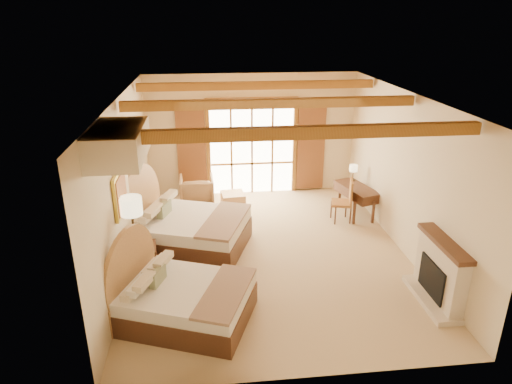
{
  "coord_description": "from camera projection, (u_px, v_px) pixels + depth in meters",
  "views": [
    {
      "loc": [
        -1.19,
        -8.23,
        4.62
      ],
      "look_at": [
        -0.25,
        0.2,
        1.27
      ],
      "focal_mm": 32.0,
      "sensor_mm": 36.0,
      "label": 1
    }
  ],
  "objects": [
    {
      "name": "desk",
      "position": [
        356.0,
        199.0,
        11.14
      ],
      "size": [
        0.89,
        1.39,
        0.69
      ],
      "rotation": [
        0.0,
        0.0,
        0.28
      ],
      "color": "#4F2E1E",
      "rests_on": "floor"
    },
    {
      "name": "ceiling",
      "position": [
        271.0,
        97.0,
        8.25
      ],
      "size": [
        7.0,
        7.0,
        0.0
      ],
      "primitive_type": "plane",
      "rotation": [
        3.14,
        0.0,
        0.0
      ],
      "color": "#B77134",
      "rests_on": "ground"
    },
    {
      "name": "wall_left",
      "position": [
        125.0,
        185.0,
        8.56
      ],
      "size": [
        0.0,
        7.0,
        7.0
      ],
      "primitive_type": "plane",
      "rotation": [
        1.57,
        0.0,
        1.57
      ],
      "color": "beige",
      "rests_on": "ground"
    },
    {
      "name": "ceiling_beams",
      "position": [
        271.0,
        103.0,
        8.3
      ],
      "size": [
        5.39,
        4.6,
        0.18
      ],
      "primitive_type": null,
      "color": "#976523",
      "rests_on": "ceiling"
    },
    {
      "name": "floor_lamp",
      "position": [
        132.0,
        212.0,
        7.69
      ],
      "size": [
        0.37,
        0.37,
        1.75
      ],
      "color": "#362A19",
      "rests_on": "floor"
    },
    {
      "name": "bed_near",
      "position": [
        176.0,
        298.0,
        7.24
      ],
      "size": [
        2.48,
        2.1,
        1.31
      ],
      "rotation": [
        0.0,
        0.0,
        -0.36
      ],
      "color": "#4F2E1E",
      "rests_on": "floor"
    },
    {
      "name": "desk_lamp",
      "position": [
        353.0,
        169.0,
        11.33
      ],
      "size": [
        0.2,
        0.2,
        0.4
      ],
      "color": "#362A19",
      "rests_on": "desk"
    },
    {
      "name": "painting",
      "position": [
        120.0,
        192.0,
        7.81
      ],
      "size": [
        0.06,
        0.95,
        0.75
      ],
      "color": "gold",
      "rests_on": "wall_left"
    },
    {
      "name": "wall_right",
      "position": [
        406.0,
        174.0,
        9.12
      ],
      "size": [
        0.0,
        7.0,
        7.0
      ],
      "primitive_type": "plane",
      "rotation": [
        1.57,
        0.0,
        -1.57
      ],
      "color": "beige",
      "rests_on": "ground"
    },
    {
      "name": "wall_back",
      "position": [
        252.0,
        135.0,
        12.08
      ],
      "size": [
        5.5,
        0.0,
        5.5
      ],
      "primitive_type": "plane",
      "rotation": [
        1.57,
        0.0,
        0.0
      ],
      "color": "beige",
      "rests_on": "ground"
    },
    {
      "name": "desk_chair",
      "position": [
        342.0,
        208.0,
        10.75
      ],
      "size": [
        0.56,
        0.55,
        1.04
      ],
      "rotation": [
        0.0,
        0.0,
        -0.25
      ],
      "color": "#9B552F",
      "rests_on": "floor"
    },
    {
      "name": "armchair",
      "position": [
        197.0,
        191.0,
        11.57
      ],
      "size": [
        0.86,
        0.88,
        0.78
      ],
      "primitive_type": "imported",
      "rotation": [
        0.0,
        0.0,
        -3.11
      ],
      "color": "#9F764C",
      "rests_on": "floor"
    },
    {
      "name": "fireplace",
      "position": [
        439.0,
        275.0,
        7.66
      ],
      "size": [
        0.46,
        1.4,
        1.16
      ],
      "color": "beige",
      "rests_on": "ground"
    },
    {
      "name": "canopy_valance",
      "position": [
        118.0,
        143.0,
        6.25
      ],
      "size": [
        0.7,
        1.4,
        0.45
      ],
      "primitive_type": "cube",
      "color": "beige",
      "rests_on": "ceiling"
    },
    {
      "name": "french_doors",
      "position": [
        252.0,
        148.0,
        12.15
      ],
      "size": [
        3.95,
        0.08,
        2.6
      ],
      "color": "white",
      "rests_on": "ground"
    },
    {
      "name": "floor",
      "position": [
        269.0,
        252.0,
        9.43
      ],
      "size": [
        7.0,
        7.0,
        0.0
      ],
      "primitive_type": "plane",
      "color": "tan",
      "rests_on": "ground"
    },
    {
      "name": "bed_far",
      "position": [
        181.0,
        228.0,
        9.47
      ],
      "size": [
        2.83,
        2.39,
        1.51
      ],
      "rotation": [
        0.0,
        0.0,
        -0.34
      ],
      "color": "#4F2E1E",
      "rests_on": "floor"
    },
    {
      "name": "nightstand",
      "position": [
        143.0,
        261.0,
        8.47
      ],
      "size": [
        0.57,
        0.57,
        0.63
      ],
      "primitive_type": "cube",
      "rotation": [
        0.0,
        0.0,
        0.1
      ],
      "color": "#4F2E1E",
      "rests_on": "floor"
    },
    {
      "name": "ottoman",
      "position": [
        233.0,
        201.0,
        11.48
      ],
      "size": [
        0.62,
        0.62,
        0.41
      ],
      "primitive_type": "cube",
      "rotation": [
        0.0,
        0.0,
        0.11
      ],
      "color": "tan",
      "rests_on": "floor"
    }
  ]
}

